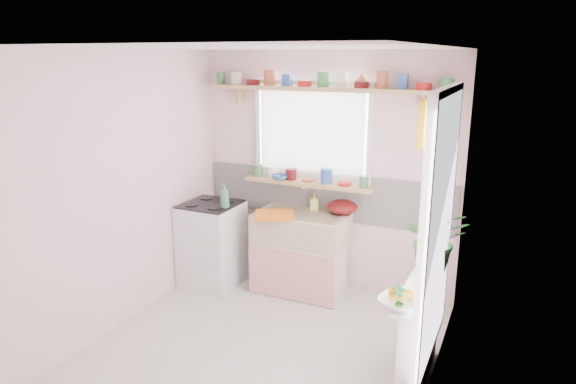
% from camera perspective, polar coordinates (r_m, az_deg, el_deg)
% --- Properties ---
extents(room, '(3.20, 3.20, 3.20)m').
position_cam_1_polar(room, '(4.52, 8.79, 1.02)').
color(room, silver).
rests_on(room, ground).
extents(sink_unit, '(0.95, 0.65, 1.11)m').
position_cam_1_polar(sink_unit, '(5.46, 1.44, -6.68)').
color(sink_unit, white).
rests_on(sink_unit, ground).
extents(cooker, '(0.58, 0.58, 0.93)m').
position_cam_1_polar(cooker, '(5.67, -8.44, -5.68)').
color(cooker, white).
rests_on(cooker, ground).
extents(radiator_ledge, '(0.22, 0.95, 0.78)m').
position_cam_1_polar(radiator_ledge, '(4.15, 14.36, -15.13)').
color(radiator_ledge, white).
rests_on(radiator_ledge, ground).
extents(windowsill, '(1.40, 0.22, 0.04)m').
position_cam_1_polar(windowsill, '(5.40, 2.27, 0.99)').
color(windowsill, tan).
rests_on(windowsill, room).
extents(pine_shelf, '(2.52, 0.24, 0.04)m').
position_cam_1_polar(pine_shelf, '(5.19, 3.90, 11.35)').
color(pine_shelf, tan).
rests_on(pine_shelf, room).
extents(shelf_crockery, '(2.47, 0.11, 0.12)m').
position_cam_1_polar(shelf_crockery, '(5.19, 3.73, 12.18)').
color(shelf_crockery, '#3F7F4C').
rests_on(shelf_crockery, pine_shelf).
extents(sill_crockery, '(1.35, 0.11, 0.12)m').
position_cam_1_polar(sill_crockery, '(5.39, 2.11, 1.78)').
color(sill_crockery, '#3F7F4C').
rests_on(sill_crockery, windowsill).
extents(dish_tray, '(0.48, 0.44, 0.04)m').
position_cam_1_polar(dish_tray, '(5.23, -1.52, -2.57)').
color(dish_tray, orange).
rests_on(dish_tray, sink_unit).
extents(colander, '(0.37, 0.37, 0.14)m').
position_cam_1_polar(colander, '(5.35, 6.04, -1.64)').
color(colander, maroon).
rests_on(colander, sink_unit).
extents(jade_plant, '(0.55, 0.50, 0.52)m').
position_cam_1_polar(jade_plant, '(4.25, 16.14, -5.05)').
color(jade_plant, '#336E2C').
rests_on(jade_plant, radiator_ledge).
extents(fruit_bowl, '(0.35, 0.35, 0.07)m').
position_cam_1_polar(fruit_bowl, '(3.67, 12.35, -11.92)').
color(fruit_bowl, white).
rests_on(fruit_bowl, radiator_ledge).
extents(herb_pot, '(0.11, 0.08, 0.19)m').
position_cam_1_polar(herb_pot, '(3.60, 12.22, -11.42)').
color(herb_pot, '#296428').
rests_on(herb_pot, radiator_ledge).
extents(soap_bottle_sink, '(0.11, 0.11, 0.19)m').
position_cam_1_polar(soap_bottle_sink, '(5.45, 2.93, -1.02)').
color(soap_bottle_sink, '#D0D35E').
rests_on(soap_bottle_sink, sink_unit).
extents(sill_cup, '(0.15, 0.15, 0.11)m').
position_cam_1_polar(sill_cup, '(5.62, -1.79, 2.32)').
color(sill_cup, white).
rests_on(sill_cup, windowsill).
extents(sill_bowl, '(0.21, 0.21, 0.05)m').
position_cam_1_polar(sill_bowl, '(5.46, -0.91, 1.66)').
color(sill_bowl, '#3367A7').
rests_on(sill_bowl, windowsill).
extents(shelf_vase, '(0.16, 0.16, 0.13)m').
position_cam_1_polar(shelf_vase, '(5.10, 8.15, 12.14)').
color(shelf_vase, '#B35937').
rests_on(shelf_vase, pine_shelf).
extents(cooker_bottle, '(0.10, 0.10, 0.25)m').
position_cam_1_polar(cooker_bottle, '(5.33, -7.07, -0.44)').
color(cooker_bottle, '#468C59').
rests_on(cooker_bottle, cooker).
extents(fruit, '(0.20, 0.14, 0.10)m').
position_cam_1_polar(fruit, '(3.65, 12.52, -11.06)').
color(fruit, orange).
rests_on(fruit, fruit_bowl).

